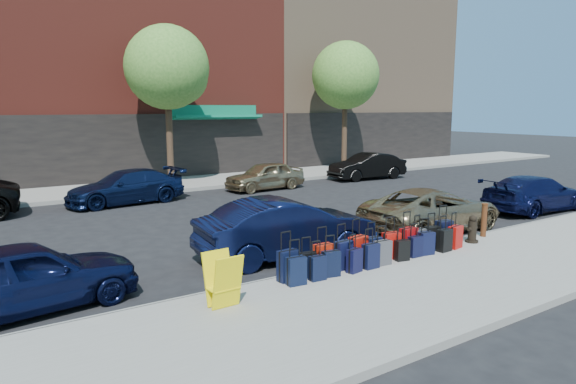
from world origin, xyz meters
TOP-DOWN VIEW (x-y plane):
  - ground at (0.00, 0.00)m, footprint 120.00×120.00m
  - sidewalk_near at (0.00, -6.50)m, footprint 60.00×4.00m
  - sidewalk_far at (0.00, 10.00)m, footprint 60.00×4.00m
  - curb_near at (0.00, -4.48)m, footprint 60.00×0.08m
  - curb_far at (0.00, 7.98)m, footprint 60.00×0.08m
  - building_right at (16.00, 17.99)m, footprint 15.00×12.12m
  - tree_center at (0.64, 9.50)m, footprint 3.80×3.80m
  - tree_right at (11.14, 9.50)m, footprint 3.80×3.80m
  - suitcase_front_0 at (-2.47, -4.82)m, footprint 0.45×0.27m
  - suitcase_front_1 at (-1.99, -4.84)m, footprint 0.38×0.25m
  - suitcase_front_2 at (-1.50, -4.76)m, footprint 0.42×0.24m
  - suitcase_front_3 at (-1.01, -4.84)m, footprint 0.45×0.28m
  - suitcase_front_4 at (-0.53, -4.80)m, footprint 0.48×0.32m
  - suitcase_front_5 at (-0.08, -4.81)m, footprint 0.40×0.24m
  - suitcase_front_6 at (0.47, -4.85)m, footprint 0.45×0.30m
  - suitcase_front_7 at (1.06, -4.84)m, footprint 0.46×0.28m
  - suitcase_front_8 at (1.44, -4.83)m, footprint 0.41×0.27m
  - suitcase_front_9 at (1.97, -4.81)m, footprint 0.41×0.26m
  - suitcase_front_10 at (2.47, -4.77)m, footprint 0.46×0.28m
  - suitcase_back_0 at (-2.47, -5.12)m, footprint 0.41×0.27m
  - suitcase_back_1 at (-1.94, -5.13)m, footprint 0.36×0.23m
  - suitcase_back_2 at (-1.54, -5.09)m, footprint 0.41×0.28m
  - suitcase_back_3 at (-0.95, -5.16)m, footprint 0.39×0.27m
  - suitcase_back_4 at (-0.46, -5.15)m, footprint 0.38×0.23m
  - suitcase_back_5 at (-0.05, -5.10)m, footprint 0.39×0.24m
  - suitcase_back_6 at (0.56, -5.12)m, footprint 0.37×0.25m
  - suitcase_back_7 at (1.05, -5.08)m, footprint 0.35×0.21m
  - suitcase_back_8 at (1.43, -5.09)m, footprint 0.41×0.28m
  - suitcase_back_9 at (2.03, -5.15)m, footprint 0.39×0.24m
  - suitcase_back_10 at (2.50, -5.11)m, footprint 0.42×0.29m
  - fire_hydrant at (3.35, -4.98)m, footprint 0.38×0.34m
  - bollard at (4.15, -4.76)m, footprint 0.17×0.17m
  - display_rack at (-4.22, -5.32)m, footprint 0.57×0.63m
  - car_near_0 at (-7.16, -3.23)m, footprint 4.11×2.08m
  - car_near_1 at (-1.27, -2.98)m, footprint 4.65×1.97m
  - car_near_2 at (3.99, -3.06)m, footprint 4.70×2.18m
  - car_near_3 at (9.42, -3.11)m, footprint 4.53×1.97m
  - car_far_1 at (-2.46, 6.62)m, footprint 4.69×2.25m
  - car_far_2 at (3.86, 6.57)m, footprint 3.84×1.73m
  - car_far_3 at (10.16, 6.59)m, footprint 4.27×1.83m

SIDE VIEW (x-z plane):
  - ground at x=0.00m, z-range 0.00..0.00m
  - sidewalk_near at x=0.00m, z-range 0.00..0.15m
  - sidewalk_far at x=0.00m, z-range 0.00..0.15m
  - curb_near at x=0.00m, z-range 0.00..0.15m
  - curb_far at x=0.00m, z-range 0.00..0.15m
  - suitcase_back_6 at x=0.56m, z-range 0.00..0.80m
  - suitcase_back_7 at x=1.05m, z-range 0.00..0.81m
  - suitcase_back_1 at x=-1.94m, z-range -0.01..0.83m
  - suitcase_back_3 at x=-0.95m, z-range -0.01..0.83m
  - suitcase_front_1 at x=-1.99m, z-range -0.01..0.85m
  - suitcase_back_2 at x=-1.54m, z-range -0.02..0.87m
  - suitcase_back_8 at x=1.43m, z-range -0.02..0.88m
  - suitcase_back_9 at x=2.03m, z-range -0.02..0.89m
  - suitcase_back_4 at x=-0.46m, z-range -0.02..0.89m
  - suitcase_back_5 at x=-0.05m, z-range -0.02..0.89m
  - suitcase_front_9 at x=1.97m, z-range -0.02..0.90m
  - suitcase_back_10 at x=2.50m, z-range -0.02..0.90m
  - suitcase_back_0 at x=-2.47m, z-range -0.03..0.91m
  - suitcase_front_8 at x=1.44m, z-range -0.02..0.91m
  - suitcase_front_5 at x=-0.08m, z-range -0.03..0.92m
  - suitcase_front_2 at x=-1.50m, z-range -0.04..0.97m
  - suitcase_front_6 at x=0.47m, z-range -0.04..0.97m
  - suitcase_front_3 at x=-1.01m, z-range -0.04..0.98m
  - suitcase_front_0 at x=-2.47m, z-range -0.04..1.00m
  - suitcase_front_10 at x=2.47m, z-range -0.05..1.01m
  - suitcase_front_7 at x=1.06m, z-range -0.05..1.02m
  - suitcase_front_4 at x=-0.53m, z-range -0.05..1.02m
  - fire_hydrant at x=3.35m, z-range 0.12..0.87m
  - bollard at x=4.15m, z-range 0.16..1.10m
  - display_rack at x=-4.22m, z-range 0.14..1.13m
  - car_far_2 at x=3.86m, z-range 0.00..1.28m
  - car_near_3 at x=9.42m, z-range 0.00..1.30m
  - car_near_2 at x=3.99m, z-range 0.00..1.30m
  - car_far_1 at x=-2.46m, z-range 0.00..1.32m
  - car_near_0 at x=-7.16m, z-range 0.00..1.34m
  - car_far_3 at x=10.16m, z-range 0.00..1.37m
  - car_near_1 at x=-1.27m, z-range 0.00..1.49m
  - tree_center at x=0.64m, z-range 1.78..9.05m
  - tree_right at x=11.14m, z-range 1.78..9.05m
  - building_right at x=16.00m, z-range -0.02..17.98m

